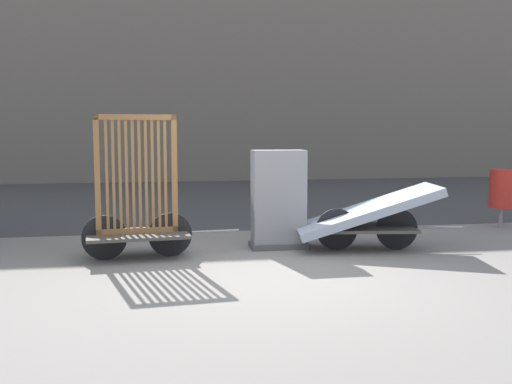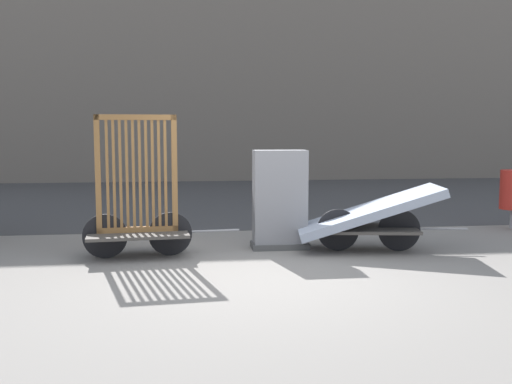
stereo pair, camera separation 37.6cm
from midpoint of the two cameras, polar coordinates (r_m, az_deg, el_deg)
The scene contains 7 objects.
ground_plane at distance 6.75m, azimuth 0.37°, elevation -8.27°, with size 60.00×60.00×0.00m, color gray.
road_strip at distance 14.28m, azimuth -5.09°, elevation -0.60°, with size 56.00×9.10×0.01m.
building_facade at distance 20.96m, azimuth -6.75°, elevation 14.82°, with size 48.00×4.00×9.69m.
bike_cart_with_bedframe at distance 7.86m, azimuth -12.56°, elevation -1.54°, with size 2.04×0.90×1.85m.
bike_cart_with_mattress at distance 8.33m, azimuth 9.28°, elevation -2.19°, with size 2.35×1.16×0.90m.
utility_cabinet at distance 8.33m, azimuth 0.86°, elevation -1.01°, with size 0.79×0.42×1.37m.
trash_bin at distance 10.86m, azimuth 21.47°, elevation 0.29°, with size 0.42×0.42×0.98m.
Camera 1 is at (-1.34, -6.40, 1.68)m, focal length 42.00 mm.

